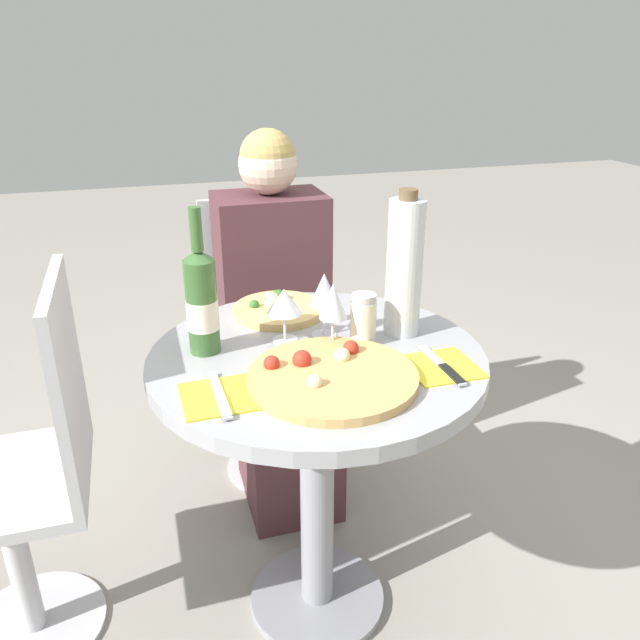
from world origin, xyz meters
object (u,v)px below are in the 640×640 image
Objects in this scene: chair_behind_diner at (270,343)px; wine_bottle at (202,302)px; dining_table at (317,413)px; tall_carafe at (404,268)px; chair_empty_side at (31,479)px; seated_diner at (279,344)px; pizza_large at (331,376)px.

wine_bottle is at bearing 65.78° from chair_behind_diner.
dining_table is 2.20× the size of tall_carafe.
dining_table is 0.38m from wine_bottle.
chair_behind_diner is at bearing 87.24° from dining_table.
tall_carafe is at bearing -95.23° from chair_empty_side.
chair_behind_diner is at bearing -51.28° from chair_empty_side.
pizza_large is (-0.04, -0.67, 0.25)m from seated_diner.
wine_bottle is at bearing 58.99° from seated_diner.
chair_behind_diner reaches higher than dining_table.
wine_bottle is 0.95× the size of tall_carafe.
dining_table is 0.81× the size of chair_empty_side.
chair_behind_diner is 2.85× the size of wine_bottle.
seated_diner is 0.82m from chair_empty_side.
pizza_large reaches higher than dining_table.
wine_bottle is (-0.28, -0.46, 0.36)m from seated_diner.
chair_behind_diner is at bearing 106.73° from tall_carafe.
wine_bottle reaches higher than pizza_large.
tall_carafe is at bearing 106.73° from chair_behind_diner.
seated_diner is 3.41× the size of tall_carafe.
seated_diner reaches higher than chair_behind_diner.
seated_diner is 1.25× the size of chair_empty_side.
tall_carafe reaches higher than wine_bottle.
chair_empty_side is at bearing 174.77° from tall_carafe.
wine_bottle reaches higher than chair_empty_side.
chair_behind_diner is at bearing 87.03° from pizza_large.
dining_table is at bearing 85.94° from pizza_large.
pizza_large is 0.34m from tall_carafe.
chair_behind_diner is 0.79m from wine_bottle.
chair_empty_side is at bearing 38.72° from chair_behind_diner.
seated_diner is at bearing 86.35° from pizza_large.
wine_bottle is at bearing 161.23° from dining_table.
pizza_large is at bearing -111.73° from chair_empty_side.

